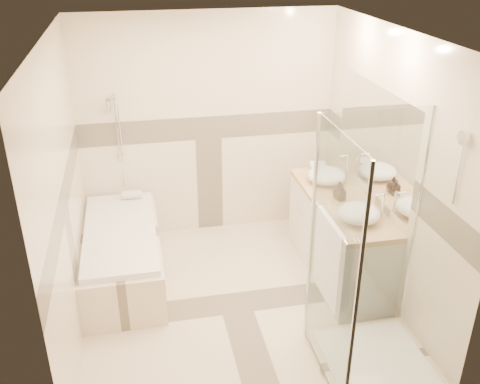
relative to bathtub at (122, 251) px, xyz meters
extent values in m
cube|color=beige|center=(1.02, -0.65, -0.31)|extent=(2.80, 3.00, 0.01)
cube|color=white|center=(1.02, -0.65, 2.20)|extent=(2.80, 3.00, 0.01)
cube|color=beige|center=(1.02, 0.85, 0.94)|extent=(2.80, 0.01, 2.50)
cube|color=beige|center=(1.02, -2.15, 0.94)|extent=(2.80, 0.01, 2.50)
cube|color=beige|center=(-0.38, -0.65, 0.94)|extent=(0.01, 3.00, 2.50)
cube|color=beige|center=(2.43, -0.65, 0.94)|extent=(0.01, 3.00, 2.50)
cube|color=white|center=(2.41, -0.35, 1.14)|extent=(0.01, 1.60, 1.00)
cylinder|color=silver|center=(0.05, 0.82, 1.04)|extent=(0.02, 0.02, 0.70)
cube|color=beige|center=(0.00, 0.00, -0.06)|extent=(0.75, 1.70, 0.50)
cube|color=white|center=(0.00, 0.00, 0.22)|extent=(0.69, 1.60, 0.06)
ellipsoid|color=white|center=(0.00, 0.00, 0.17)|extent=(0.56, 1.40, 0.16)
cube|color=silver|center=(2.15, -0.35, 0.09)|extent=(0.55, 1.60, 0.80)
cylinder|color=silver|center=(1.86, -0.75, 0.24)|extent=(0.01, 0.24, 0.01)
cylinder|color=silver|center=(1.86, 0.05, 0.24)|extent=(0.01, 0.24, 0.01)
cube|color=tan|center=(2.15, -0.35, 0.52)|extent=(0.57, 1.62, 0.05)
cube|color=beige|center=(1.97, -1.70, -0.27)|extent=(0.90, 0.90, 0.08)
cube|color=white|center=(1.97, -1.70, -0.22)|extent=(0.80, 0.80, 0.01)
cube|color=white|center=(1.53, -1.70, 0.73)|extent=(0.01, 0.90, 2.00)
cube|color=white|center=(1.97, -1.26, 0.73)|extent=(0.90, 0.01, 2.00)
cylinder|color=silver|center=(1.52, -2.15, 0.73)|extent=(0.03, 0.03, 2.00)
cylinder|color=silver|center=(1.52, -1.25, 0.73)|extent=(0.03, 0.03, 2.00)
cylinder|color=silver|center=(2.42, -1.25, 0.73)|extent=(0.03, 0.03, 2.00)
cylinder|color=silver|center=(2.38, -1.70, 1.64)|extent=(0.03, 0.10, 0.10)
cylinder|color=silver|center=(1.49, -1.70, 1.09)|extent=(0.02, 0.60, 0.02)
cube|color=silver|center=(1.49, -1.70, 0.79)|extent=(0.04, 0.48, 0.62)
ellipsoid|color=white|center=(2.13, 0.05, 0.62)|extent=(0.40, 0.40, 0.16)
ellipsoid|color=white|center=(2.13, -0.79, 0.62)|extent=(0.39, 0.39, 0.15)
cylinder|color=silver|center=(2.35, 0.05, 0.69)|extent=(0.03, 0.03, 0.30)
cylinder|color=silver|center=(2.30, 0.05, 0.82)|extent=(0.11, 0.03, 0.03)
cylinder|color=silver|center=(2.35, -0.79, 0.67)|extent=(0.03, 0.03, 0.26)
cylinder|color=silver|center=(2.31, -0.79, 0.78)|extent=(0.09, 0.02, 0.02)
imported|color=black|center=(2.13, -0.37, 0.62)|extent=(0.08, 0.08, 0.16)
imported|color=black|center=(2.13, -0.31, 0.63)|extent=(0.16, 0.16, 0.16)
cube|color=silver|center=(2.13, 0.28, 0.59)|extent=(0.21, 0.30, 0.09)
cylinder|color=silver|center=(0.14, 0.66, 0.30)|extent=(0.21, 0.10, 0.10)
camera|label=1|loc=(0.24, -4.70, 2.88)|focal=40.00mm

